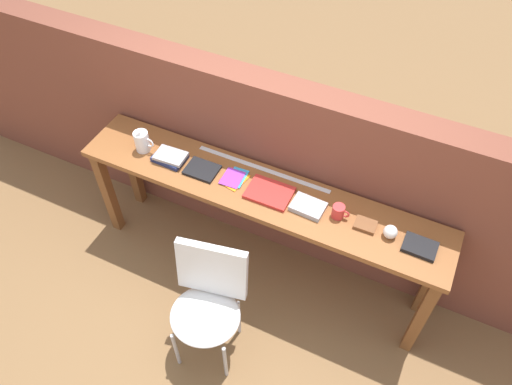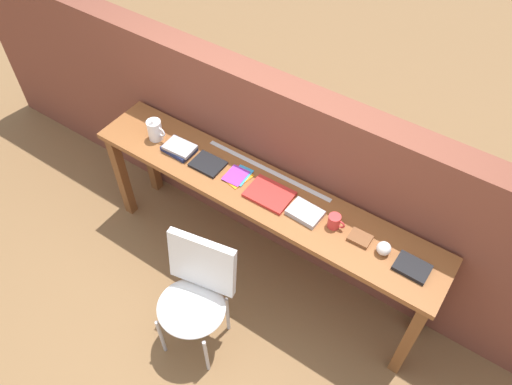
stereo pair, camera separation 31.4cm
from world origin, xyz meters
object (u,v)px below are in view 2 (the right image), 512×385
(book_stack_leftmost, at_px, (179,148))
(mug, at_px, (335,221))
(sports_ball_small, at_px, (384,248))
(book_open_centre, at_px, (269,194))
(pamphlet_pile_colourful, at_px, (238,176))
(book_repair_rightmost, at_px, (412,267))
(leather_journal_brown, at_px, (360,238))
(pitcher_white, at_px, (155,130))
(chair_white_moulded, at_px, (195,293))
(magazine_cycling, at_px, (208,164))

(book_stack_leftmost, bearing_deg, mug, 1.33)
(sports_ball_small, bearing_deg, book_open_centre, -179.58)
(pamphlet_pile_colourful, height_order, book_repair_rightmost, book_repair_rightmost)
(pamphlet_pile_colourful, height_order, mug, mug)
(leather_journal_brown, bearing_deg, book_open_centre, -179.79)
(pitcher_white, bearing_deg, sports_ball_small, 0.35)
(chair_white_moulded, bearing_deg, mug, 50.91)
(chair_white_moulded, bearing_deg, book_stack_leftmost, 133.47)
(mug, bearing_deg, sports_ball_small, -1.87)
(book_repair_rightmost, bearing_deg, leather_journal_brown, 177.90)
(chair_white_moulded, height_order, pamphlet_pile_colourful, same)
(mug, relative_size, book_repair_rightmost, 0.57)
(pitcher_white, relative_size, book_open_centre, 0.64)
(pitcher_white, bearing_deg, magazine_cycling, -0.51)
(magazine_cycling, xyz_separation_m, sports_ball_small, (1.26, 0.01, 0.03))
(chair_white_moulded, xyz_separation_m, pamphlet_pile_colourful, (-0.16, 0.69, 0.36))
(book_open_centre, xyz_separation_m, leather_journal_brown, (0.62, 0.02, 0.00))
(pamphlet_pile_colourful, bearing_deg, pitcher_white, -178.02)
(pamphlet_pile_colourful, xyz_separation_m, book_open_centre, (0.26, -0.02, 0.01))
(pamphlet_pile_colourful, relative_size, book_repair_rightmost, 1.04)
(chair_white_moulded, xyz_separation_m, leather_journal_brown, (0.73, 0.68, 0.37))
(book_stack_leftmost, xyz_separation_m, book_open_centre, (0.73, 0.01, -0.01))
(chair_white_moulded, bearing_deg, sports_ball_small, 37.46)
(book_stack_leftmost, bearing_deg, sports_ball_small, 0.64)
(book_stack_leftmost, xyz_separation_m, pamphlet_pile_colourful, (0.47, 0.03, -0.02))
(book_repair_rightmost, bearing_deg, book_stack_leftmost, -178.81)
(book_open_centre, xyz_separation_m, mug, (0.45, 0.02, 0.03))
(book_stack_leftmost, distance_m, pamphlet_pile_colourful, 0.47)
(pamphlet_pile_colourful, height_order, book_open_centre, book_open_centre)
(chair_white_moulded, bearing_deg, pamphlet_pile_colourful, 102.78)
(leather_journal_brown, distance_m, sports_ball_small, 0.15)
(magazine_cycling, height_order, book_open_centre, book_open_centre)
(pamphlet_pile_colourful, relative_size, leather_journal_brown, 1.54)
(book_open_centre, bearing_deg, pamphlet_pile_colourful, 175.45)
(magazine_cycling, distance_m, mug, 0.94)
(pamphlet_pile_colourful, bearing_deg, sports_ball_small, -0.73)
(sports_ball_small, bearing_deg, pitcher_white, -179.65)
(book_open_centre, distance_m, leather_journal_brown, 0.63)
(book_repair_rightmost, bearing_deg, pitcher_white, -179.04)
(leather_journal_brown, xyz_separation_m, sports_ball_small, (0.15, -0.01, 0.03))
(chair_white_moulded, xyz_separation_m, book_stack_leftmost, (-0.62, 0.66, 0.38))
(magazine_cycling, bearing_deg, book_repair_rightmost, -0.36)
(book_stack_leftmost, bearing_deg, book_open_centre, 0.87)
(book_open_centre, bearing_deg, sports_ball_small, 0.01)
(book_stack_leftmost, relative_size, magazine_cycling, 1.07)
(book_repair_rightmost, bearing_deg, sports_ball_small, 178.68)
(leather_journal_brown, height_order, sports_ball_small, sports_ball_small)
(magazine_cycling, relative_size, leather_journal_brown, 1.64)
(mug, relative_size, leather_journal_brown, 0.85)
(chair_white_moulded, distance_m, pamphlet_pile_colourful, 0.79)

